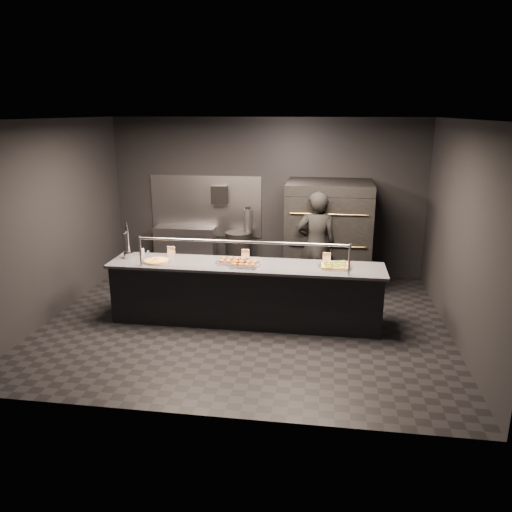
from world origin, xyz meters
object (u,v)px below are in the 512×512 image
(fire_extinguisher, at_px, (248,220))
(square_pizza, at_px, (335,266))
(pizza_oven, at_px, (328,234))
(worker, at_px, (316,245))
(prep_shelf, at_px, (186,249))
(trash_bin, at_px, (239,254))
(slider_tray_a, at_px, (233,261))
(service_counter, at_px, (246,293))
(beer_tap, at_px, (128,247))
(slider_tray_b, at_px, (244,264))
(round_pizza, at_px, (157,261))
(towel_dispenser, at_px, (219,195))

(fire_extinguisher, bearing_deg, square_pizza, -54.56)
(pizza_oven, xyz_separation_m, worker, (-0.19, -0.67, -0.05))
(worker, bearing_deg, prep_shelf, -29.06)
(trash_bin, bearing_deg, slider_tray_a, -82.13)
(service_counter, xyz_separation_m, beer_tap, (-1.84, 0.06, 0.62))
(trash_bin, bearing_deg, square_pizza, -49.93)
(service_counter, bearing_deg, pizza_oven, 57.73)
(trash_bin, bearing_deg, slider_tray_b, -77.71)
(slider_tray_b, bearing_deg, round_pizza, 179.80)
(towel_dispenser, bearing_deg, round_pizza, -100.16)
(fire_extinguisher, bearing_deg, beer_tap, -122.45)
(service_counter, height_order, fire_extinguisher, service_counter)
(slider_tray_b, xyz_separation_m, worker, (1.01, 1.32, -0.02))
(round_pizza, height_order, slider_tray_a, slider_tray_a)
(slider_tray_a, height_order, slider_tray_b, slider_tray_a)
(prep_shelf, distance_m, round_pizza, 2.46)
(round_pizza, bearing_deg, worker, 29.14)
(pizza_oven, relative_size, square_pizza, 3.79)
(prep_shelf, bearing_deg, worker, -22.71)
(towel_dispenser, height_order, round_pizza, towel_dispenser)
(round_pizza, xyz_separation_m, square_pizza, (2.66, 0.14, 0.00))
(prep_shelf, relative_size, square_pizza, 2.38)
(beer_tap, relative_size, square_pizza, 1.17)
(fire_extinguisher, distance_m, slider_tray_a, 2.36)
(slider_tray_b, bearing_deg, towel_dispenser, 109.97)
(square_pizza, xyz_separation_m, worker, (-0.31, 1.18, -0.02))
(pizza_oven, distance_m, slider_tray_b, 2.32)
(towel_dispenser, bearing_deg, worker, -31.33)
(prep_shelf, distance_m, worker, 2.87)
(round_pizza, bearing_deg, square_pizza, 2.91)
(round_pizza, bearing_deg, slider_tray_b, -0.20)
(beer_tap, relative_size, slider_tray_b, 1.25)
(service_counter, relative_size, slider_tray_b, 8.66)
(service_counter, distance_m, prep_shelf, 2.82)
(prep_shelf, bearing_deg, pizza_oven, -8.54)
(trash_bin, bearing_deg, fire_extinguisher, 49.68)
(prep_shelf, distance_m, beer_tap, 2.36)
(prep_shelf, bearing_deg, slider_tray_b, -56.39)
(service_counter, distance_m, trash_bin, 2.28)
(slider_tray_a, bearing_deg, beer_tap, 179.64)
(fire_extinguisher, relative_size, slider_tray_b, 1.07)
(pizza_oven, height_order, square_pizza, pizza_oven)
(pizza_oven, bearing_deg, slider_tray_a, -127.15)
(slider_tray_a, relative_size, square_pizza, 1.02)
(slider_tray_b, height_order, worker, worker)
(pizza_oven, distance_m, square_pizza, 1.85)
(service_counter, xyz_separation_m, square_pizza, (1.32, 0.05, 0.47))
(round_pizza, relative_size, trash_bin, 0.49)
(fire_extinguisher, xyz_separation_m, worker, (1.36, -1.17, -0.14))
(towel_dispenser, bearing_deg, square_pizza, -46.47)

